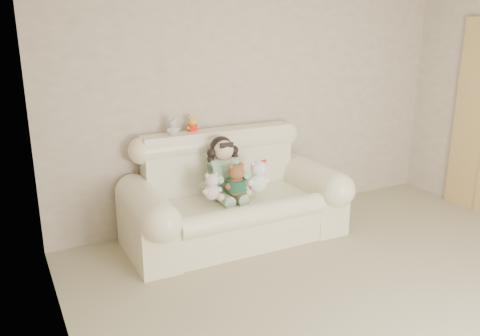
% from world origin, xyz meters
% --- Properties ---
extents(floor, '(5.00, 5.00, 0.00)m').
position_xyz_m(floor, '(0.00, 0.00, 0.00)').
color(floor, tan).
rests_on(floor, ground).
extents(wall_back, '(4.50, 0.00, 4.50)m').
position_xyz_m(wall_back, '(0.00, 2.50, 1.30)').
color(wall_back, beige).
rests_on(wall_back, ground).
extents(wall_left, '(0.00, 5.00, 5.00)m').
position_xyz_m(wall_left, '(-2.25, 0.00, 1.30)').
color(wall_left, beige).
rests_on(wall_left, ground).
extents(sofa, '(2.10, 0.95, 1.03)m').
position_xyz_m(sofa, '(-0.54, 2.00, 0.52)').
color(sofa, '#FFF3CD').
rests_on(sofa, floor).
extents(seated_child, '(0.36, 0.44, 0.60)m').
position_xyz_m(seated_child, '(-0.62, 2.08, 0.72)').
color(seated_child, '#287631').
rests_on(seated_child, sofa).
extents(brown_teddy, '(0.28, 0.24, 0.37)m').
position_xyz_m(brown_teddy, '(-0.60, 1.86, 0.69)').
color(brown_teddy, brown).
rests_on(brown_teddy, sofa).
extents(white_cat, '(0.25, 0.20, 0.38)m').
position_xyz_m(white_cat, '(-0.37, 1.86, 0.69)').
color(white_cat, white).
rests_on(white_cat, sofa).
extents(cream_teddy, '(0.20, 0.16, 0.30)m').
position_xyz_m(cream_teddy, '(-0.84, 1.87, 0.65)').
color(cream_teddy, white).
rests_on(cream_teddy, sofa).
extents(yellow_mini_bear, '(0.15, 0.14, 0.20)m').
position_xyz_m(yellow_mini_bear, '(-0.80, 2.39, 1.11)').
color(yellow_mini_bear, yellow).
rests_on(yellow_mini_bear, sofa).
extents(grey_mini_plush, '(0.14, 0.11, 0.21)m').
position_xyz_m(grey_mini_plush, '(-1.01, 2.36, 1.11)').
color(grey_mini_plush, silver).
rests_on(grey_mini_plush, sofa).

